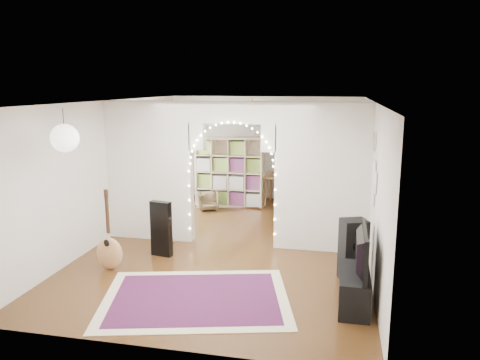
% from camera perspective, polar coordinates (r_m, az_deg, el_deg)
% --- Properties ---
extents(floor, '(7.50, 7.50, 0.00)m').
position_cam_1_polar(floor, '(9.08, -0.87, -7.71)').
color(floor, black).
rests_on(floor, ground).
extents(ceiling, '(5.00, 7.50, 0.02)m').
position_cam_1_polar(ceiling, '(8.58, -0.92, 9.57)').
color(ceiling, white).
rests_on(ceiling, wall_back).
extents(wall_back, '(5.00, 0.02, 2.70)m').
position_cam_1_polar(wall_back, '(12.37, 2.96, 3.89)').
color(wall_back, silver).
rests_on(wall_back, floor).
extents(wall_front, '(5.00, 0.02, 2.70)m').
position_cam_1_polar(wall_front, '(5.25, -10.06, -6.88)').
color(wall_front, silver).
rests_on(wall_front, floor).
extents(wall_left, '(0.02, 7.50, 2.70)m').
position_cam_1_polar(wall_left, '(9.59, -15.62, 1.24)').
color(wall_left, silver).
rests_on(wall_left, floor).
extents(wall_right, '(0.02, 7.50, 2.70)m').
position_cam_1_polar(wall_right, '(8.54, 15.68, 0.01)').
color(wall_right, silver).
rests_on(wall_right, floor).
extents(divider_wall, '(5.00, 0.20, 2.70)m').
position_cam_1_polar(divider_wall, '(8.72, -0.90, 1.17)').
color(divider_wall, silver).
rests_on(divider_wall, floor).
extents(fairy_lights, '(1.64, 0.04, 1.60)m').
position_cam_1_polar(fairy_lights, '(8.57, -1.09, 1.84)').
color(fairy_lights, '#FFEABF').
rests_on(fairy_lights, divider_wall).
extents(window, '(0.04, 1.20, 1.40)m').
position_cam_1_polar(window, '(11.16, -11.29, 3.63)').
color(window, white).
rests_on(window, wall_left).
extents(wall_clock, '(0.03, 0.31, 0.31)m').
position_cam_1_polar(wall_clock, '(7.84, 16.10, 4.54)').
color(wall_clock, white).
rests_on(wall_clock, wall_right).
extents(picture_frames, '(0.02, 0.50, 0.70)m').
position_cam_1_polar(picture_frames, '(7.53, 16.05, -0.35)').
color(picture_frames, white).
rests_on(picture_frames, wall_right).
extents(paper_lantern, '(0.40, 0.40, 0.40)m').
position_cam_1_polar(paper_lantern, '(7.11, -20.58, 4.80)').
color(paper_lantern, white).
rests_on(paper_lantern, ceiling).
extents(ceiling_fan, '(1.10, 1.10, 0.30)m').
position_cam_1_polar(ceiling_fan, '(10.55, 1.52, 8.31)').
color(ceiling_fan, '#C18140').
rests_on(ceiling_fan, ceiling).
extents(area_rug, '(3.02, 2.54, 0.02)m').
position_cam_1_polar(area_rug, '(6.91, -5.41, -14.13)').
color(area_rug, maroon).
rests_on(area_rug, floor).
extents(guitar_case, '(0.40, 0.20, 0.99)m').
position_cam_1_polar(guitar_case, '(8.42, -9.58, -5.88)').
color(guitar_case, black).
rests_on(guitar_case, floor).
extents(acoustic_guitar, '(0.48, 0.33, 1.15)m').
position_cam_1_polar(acoustic_guitar, '(7.99, -15.70, -7.11)').
color(acoustic_guitar, '#B77D49').
rests_on(acoustic_guitar, floor).
extents(tabby_cat, '(0.24, 0.47, 0.31)m').
position_cam_1_polar(tabby_cat, '(8.96, -8.90, -7.28)').
color(tabby_cat, brown).
rests_on(tabby_cat, floor).
extents(floor_speaker, '(0.47, 0.44, 0.97)m').
position_cam_1_polar(floor_speaker, '(7.52, 13.62, -8.30)').
color(floor_speaker, black).
rests_on(floor_speaker, floor).
extents(media_console, '(0.41, 1.00, 0.50)m').
position_cam_1_polar(media_console, '(6.74, 13.72, -12.83)').
color(media_console, black).
rests_on(media_console, floor).
extents(tv, '(0.15, 1.08, 0.62)m').
position_cam_1_polar(tv, '(6.53, 13.96, -8.35)').
color(tv, black).
rests_on(tv, media_console).
extents(bookcase, '(1.74, 0.83, 1.73)m').
position_cam_1_polar(bookcase, '(11.65, -1.27, 1.00)').
color(bookcase, '#C2AB8C').
rests_on(bookcase, floor).
extents(dining_table, '(1.26, 0.89, 0.76)m').
position_cam_1_polar(dining_table, '(11.83, 5.91, 0.21)').
color(dining_table, olive).
rests_on(dining_table, floor).
extents(flower_vase, '(0.20, 0.20, 0.19)m').
position_cam_1_polar(flower_vase, '(11.80, 5.92, 1.01)').
color(flower_vase, white).
rests_on(flower_vase, dining_table).
extents(dining_chair_left, '(0.59, 0.60, 0.42)m').
position_cam_1_polar(dining_chair_left, '(11.41, -3.86, -2.59)').
color(dining_chair_left, '#4F4027').
rests_on(dining_chair_left, floor).
extents(dining_chair_right, '(0.79, 0.80, 0.56)m').
position_cam_1_polar(dining_chair_right, '(11.32, 8.23, -2.46)').
color(dining_chair_right, '#4F4027').
rests_on(dining_chair_right, floor).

